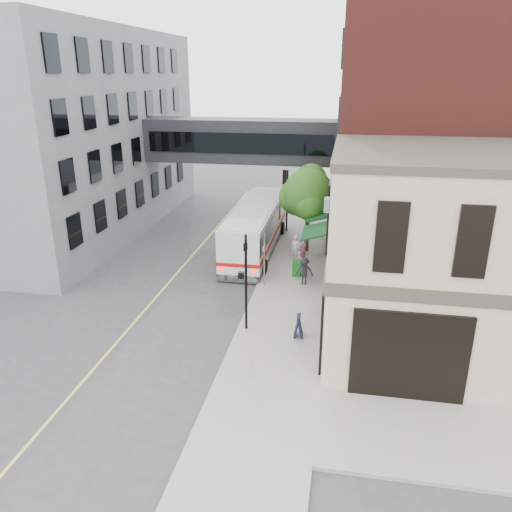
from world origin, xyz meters
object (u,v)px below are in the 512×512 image
at_px(pedestrian_b, 303,258).
at_px(sandwich_board, 299,326).
at_px(pedestrian_c, 304,271).
at_px(bus, 256,227).
at_px(newspaper_box, 296,268).
at_px(pedestrian_a, 295,249).

relative_size(pedestrian_b, sandwich_board, 1.81).
height_order(pedestrian_b, pedestrian_c, pedestrian_b).
bearing_deg(bus, sandwich_board, -70.49).
bearing_deg(sandwich_board, pedestrian_b, 90.43).
relative_size(bus, newspaper_box, 11.88).
bearing_deg(newspaper_box, sandwich_board, -86.77).
height_order(bus, pedestrian_b, bus).
height_order(pedestrian_c, sandwich_board, pedestrian_c).
xyz_separation_m(bus, pedestrian_a, (2.81, -2.06, -0.67)).
xyz_separation_m(pedestrian_b, newspaper_box, (-0.33, -0.53, -0.44)).
relative_size(pedestrian_a, newspaper_box, 1.86).
relative_size(pedestrian_a, sandwich_board, 1.73).
xyz_separation_m(bus, sandwich_board, (3.92, -11.07, -1.04)).
bearing_deg(bus, pedestrian_a, -36.28).
bearing_deg(newspaper_box, pedestrian_a, 94.89).
relative_size(pedestrian_a, pedestrian_c, 1.15).
bearing_deg(sandwich_board, pedestrian_c, 89.42).
bearing_deg(sandwich_board, bus, 106.26).
xyz_separation_m(bus, pedestrian_b, (3.44, -3.58, -0.63)).
distance_m(bus, newspaper_box, 5.27).
distance_m(pedestrian_c, newspaper_box, 1.28).
distance_m(pedestrian_a, pedestrian_b, 1.64).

